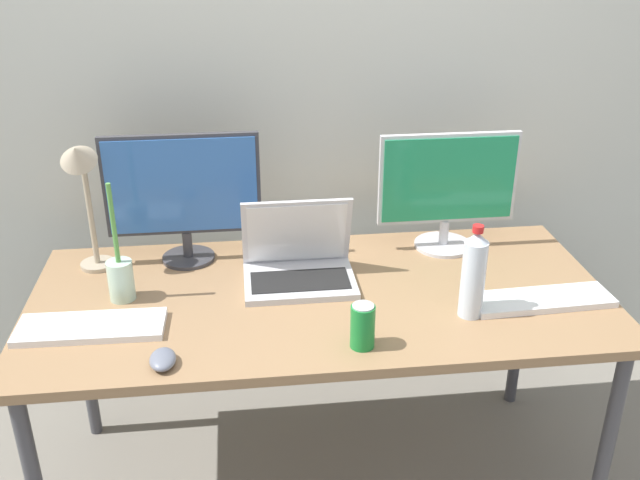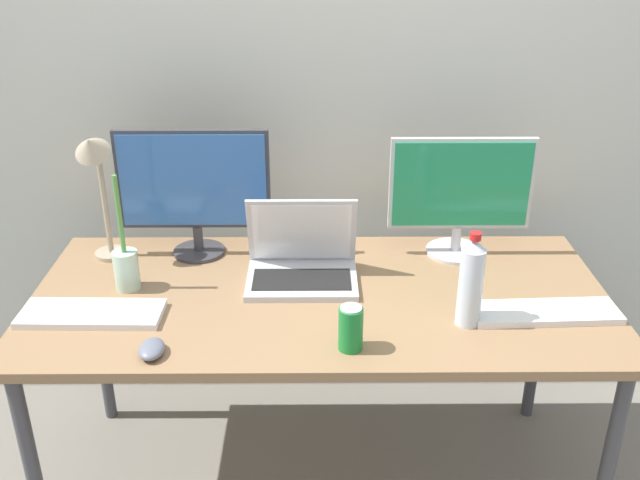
% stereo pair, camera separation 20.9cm
% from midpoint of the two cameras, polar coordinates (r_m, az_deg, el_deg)
% --- Properties ---
extents(ground_plane, '(16.00, 16.00, 0.00)m').
position_cam_midpoint_polar(ground_plane, '(2.62, -2.41, -18.59)').
color(ground_plane, gray).
extents(wall_back, '(7.00, 0.08, 2.60)m').
position_cam_midpoint_polar(wall_back, '(2.53, -4.05, 13.56)').
color(wall_back, silver).
rests_on(wall_back, ground).
extents(work_desk, '(1.75, 0.81, 0.74)m').
position_cam_midpoint_polar(work_desk, '(2.20, -2.73, -5.67)').
color(work_desk, '#424247').
rests_on(work_desk, ground).
extents(monitor_left, '(0.50, 0.17, 0.43)m').
position_cam_midpoint_polar(monitor_left, '(2.33, -13.46, 3.69)').
color(monitor_left, '#38383D').
rests_on(monitor_left, work_desk).
extents(monitor_center, '(0.47, 0.20, 0.40)m').
position_cam_midpoint_polar(monitor_center, '(2.39, 7.74, 4.15)').
color(monitor_center, silver).
rests_on(monitor_center, work_desk).
extents(laptop_silver, '(0.34, 0.26, 0.26)m').
position_cam_midpoint_polar(laptop_silver, '(2.23, -4.42, -1.84)').
color(laptop_silver, silver).
rests_on(laptop_silver, work_desk).
extents(keyboard_main, '(0.41, 0.16, 0.02)m').
position_cam_midpoint_polar(keyboard_main, '(2.12, -20.60, -6.63)').
color(keyboard_main, white).
rests_on(keyboard_main, work_desk).
extents(keyboard_aux, '(0.43, 0.15, 0.02)m').
position_cam_midpoint_polar(keyboard_aux, '(2.18, 14.72, -4.72)').
color(keyboard_aux, white).
rests_on(keyboard_aux, work_desk).
extents(mouse_by_keyboard, '(0.07, 0.10, 0.03)m').
position_cam_midpoint_polar(mouse_by_keyboard, '(1.91, -15.59, -9.28)').
color(mouse_by_keyboard, slate).
rests_on(mouse_by_keyboard, work_desk).
extents(water_bottle, '(0.07, 0.07, 0.28)m').
position_cam_midpoint_polar(water_bottle, '(2.02, 9.32, -2.82)').
color(water_bottle, silver).
rests_on(water_bottle, work_desk).
extents(soda_can_near_keyboard, '(0.07, 0.07, 0.13)m').
position_cam_midpoint_polar(soda_can_near_keyboard, '(1.89, 0.26, -6.99)').
color(soda_can_near_keyboard, '#197F33').
rests_on(soda_can_near_keyboard, work_desk).
extents(bamboo_vase, '(0.08, 0.08, 0.37)m').
position_cam_midpoint_polar(bamboo_vase, '(2.22, -18.30, -2.89)').
color(bamboo_vase, '#B2D1B7').
rests_on(bamboo_vase, work_desk).
extents(desk_lamp, '(0.11, 0.18, 0.46)m').
position_cam_midpoint_polar(desk_lamp, '(2.31, -20.99, 4.38)').
color(desk_lamp, tan).
rests_on(desk_lamp, work_desk).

